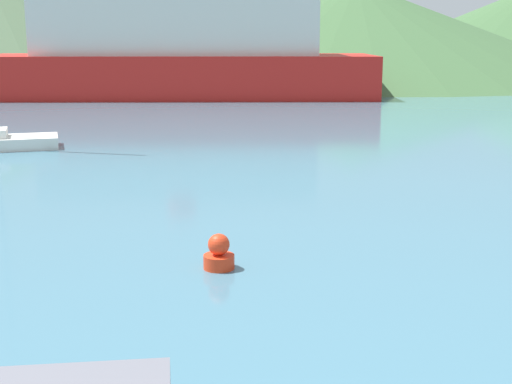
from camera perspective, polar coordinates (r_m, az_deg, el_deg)
The scene contains 3 objects.
ferry_distant at distance 51.81m, azimuth -6.20°, elevation 10.93°, with size 28.11×10.10×8.51m.
buoy_marker at distance 13.81m, azimuth -2.99°, elevation -5.00°, with size 0.60×0.60×0.69m.
hill_central at distance 77.44m, azimuth 7.94°, elevation 12.74°, with size 51.55×51.55×9.68m.
Camera 1 is at (0.43, -0.55, 4.45)m, focal length 50.00 mm.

